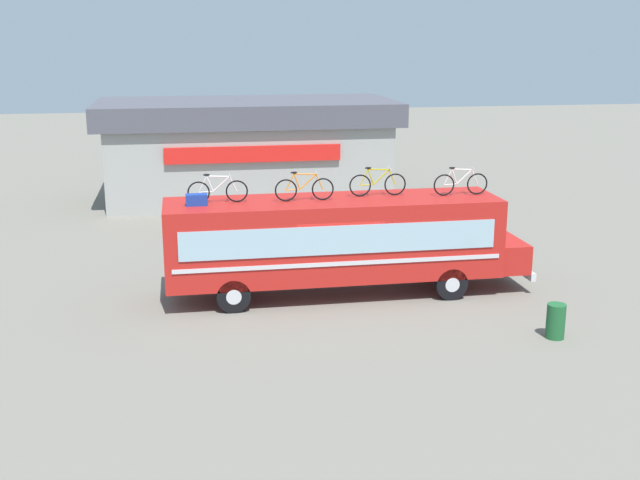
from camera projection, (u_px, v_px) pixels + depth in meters
The scene contains 9 objects.
ground_plane at pixel (333, 294), 23.99m from camera, with size 120.00×120.00×0.00m, color slate.
bus at pixel (339, 239), 23.58m from camera, with size 10.96×2.48×2.93m.
luggage_bag_1 at pixel (197, 200), 22.40m from camera, with size 0.61×0.33×0.32m, color #193899.
rooftop_bicycle_1 at pixel (218, 191), 22.68m from camera, with size 1.74×0.44×0.86m.
rooftop_bicycle_2 at pixel (304, 188), 22.96m from camera, with size 1.74×0.44×0.87m.
rooftop_bicycle_3 at pixel (378, 184), 23.66m from camera, with size 1.74×0.44×0.89m.
rooftop_bicycle_4 at pixel (461, 183), 23.79m from camera, with size 1.70×0.44×0.87m.
roadside_building at pixel (247, 149), 37.40m from camera, with size 13.78×6.70×4.64m.
trash_bin at pixel (556, 321), 20.43m from camera, with size 0.49×0.49×0.92m, color #1E592D.
Camera 1 is at (-4.35, -22.38, 7.65)m, focal length 44.42 mm.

